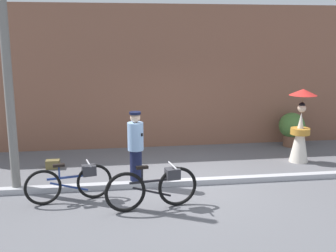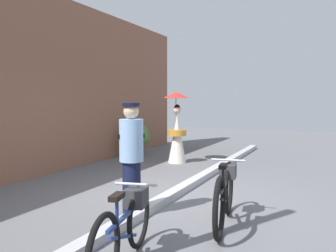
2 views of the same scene
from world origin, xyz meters
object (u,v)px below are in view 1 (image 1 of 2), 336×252
person_officer (136,147)px  backpack_on_pavement (53,164)px  bicycle_far_side (154,187)px  potted_plant_by_door (293,128)px  utility_pole (8,77)px  bicycle_near_officer (72,182)px  person_with_parasol (301,128)px

person_officer → backpack_on_pavement: size_ratio=4.94×
bicycle_far_side → potted_plant_by_door: size_ratio=1.78×
utility_pole → bicycle_far_side: bearing=-24.7°
person_officer → backpack_on_pavement: person_officer is taller
person_officer → potted_plant_by_door: size_ratio=1.63×
bicycle_far_side → utility_pole: size_ratio=0.37×
person_officer → potted_plant_by_door: (4.78, 2.66, -0.31)m
person_officer → utility_pole: (-2.49, -0.03, 1.54)m
backpack_on_pavement → utility_pole: bearing=-110.1°
bicycle_near_officer → person_with_parasol: 5.91m
person_with_parasol → utility_pole: 7.05m
bicycle_near_officer → person_with_parasol: person_with_parasol is taller
bicycle_near_officer → potted_plant_by_door: bearing=29.0°
person_with_parasol → backpack_on_pavement: person_with_parasol is taller
bicycle_near_officer → potted_plant_by_door: potted_plant_by_door is taller
bicycle_near_officer → person_officer: person_officer is taller
utility_pole → person_officer: bearing=0.7°
person_officer → potted_plant_by_door: bearing=29.1°
person_with_parasol → potted_plant_by_door: (0.49, 1.49, -0.34)m
bicycle_far_side → backpack_on_pavement: 3.55m
potted_plant_by_door → backpack_on_pavement: (-6.72, -1.18, -0.44)m
bicycle_near_officer → person_with_parasol: bearing=18.6°
bicycle_near_officer → potted_plant_by_door: (6.07, 3.37, 0.15)m
bicycle_near_officer → backpack_on_pavement: size_ratio=5.05×
bicycle_near_officer → bicycle_far_side: bearing=-20.8°
backpack_on_pavement → potted_plant_by_door: bearing=10.0°
person_officer → backpack_on_pavement: bearing=142.6°
person_officer → person_with_parasol: 4.44m
bicycle_far_side → potted_plant_by_door: potted_plant_by_door is taller
person_officer → person_with_parasol: (4.29, 1.17, 0.03)m
bicycle_near_officer → backpack_on_pavement: bicycle_near_officer is taller
person_officer → potted_plant_by_door: 5.48m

